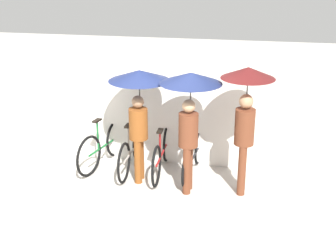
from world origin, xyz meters
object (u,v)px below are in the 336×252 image
at_px(parked_bicycle_3, 193,156).
at_px(pedestrian_trailing, 246,101).
at_px(pedestrian_center, 190,99).
at_px(parked_bicycle_2, 162,153).
at_px(parked_bicycle_1, 132,151).
at_px(pedestrian_leading, 139,94).
at_px(parked_bicycle_0, 104,145).

height_order(parked_bicycle_3, pedestrian_trailing, pedestrian_trailing).
xyz_separation_m(pedestrian_center, pedestrian_trailing, (0.88, 0.12, -0.01)).
xyz_separation_m(parked_bicycle_3, pedestrian_center, (-0.00, -0.55, 1.23)).
relative_size(parked_bicycle_2, pedestrian_center, 0.88).
bearing_deg(parked_bicycle_1, pedestrian_leading, -140.22).
xyz_separation_m(parked_bicycle_1, pedestrian_leading, (0.24, -0.30, 1.18)).
bearing_deg(parked_bicycle_1, pedestrian_center, -114.23).
relative_size(parked_bicycle_1, pedestrian_trailing, 0.80).
xyz_separation_m(parked_bicycle_0, pedestrian_center, (1.69, -0.63, 1.19)).
relative_size(parked_bicycle_1, parked_bicycle_2, 0.95).
height_order(pedestrian_leading, pedestrian_trailing, pedestrian_trailing).
bearing_deg(parked_bicycle_2, parked_bicycle_3, -89.03).
height_order(parked_bicycle_0, pedestrian_center, pedestrian_center).
bearing_deg(parked_bicycle_2, parked_bicycle_1, 90.19).
bearing_deg(pedestrian_trailing, parked_bicycle_3, 154.40).
bearing_deg(parked_bicycle_0, parked_bicycle_1, -86.57).
xyz_separation_m(parked_bicycle_3, pedestrian_trailing, (0.88, -0.43, 1.22)).
bearing_deg(pedestrian_trailing, parked_bicycle_0, 169.45).
distance_m(pedestrian_leading, pedestrian_center, 0.92).
distance_m(parked_bicycle_1, pedestrian_leading, 1.24).
xyz_separation_m(parked_bicycle_1, pedestrian_trailing, (2.01, -0.41, 1.20)).
relative_size(parked_bicycle_1, pedestrian_leading, 0.86).
xyz_separation_m(parked_bicycle_3, pedestrian_leading, (-0.89, -0.32, 1.20)).
distance_m(parked_bicycle_3, pedestrian_leading, 1.53).
xyz_separation_m(parked_bicycle_0, parked_bicycle_1, (0.56, -0.11, -0.01)).
relative_size(pedestrian_leading, pedestrian_center, 0.97).
distance_m(parked_bicycle_2, pedestrian_trailing, 1.92).
height_order(parked_bicycle_2, pedestrian_trailing, pedestrian_trailing).
height_order(parked_bicycle_3, pedestrian_center, pedestrian_center).
bearing_deg(parked_bicycle_2, pedestrian_center, -134.33).
height_order(parked_bicycle_0, parked_bicycle_2, parked_bicycle_2).
height_order(parked_bicycle_0, parked_bicycle_3, parked_bicycle_3).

